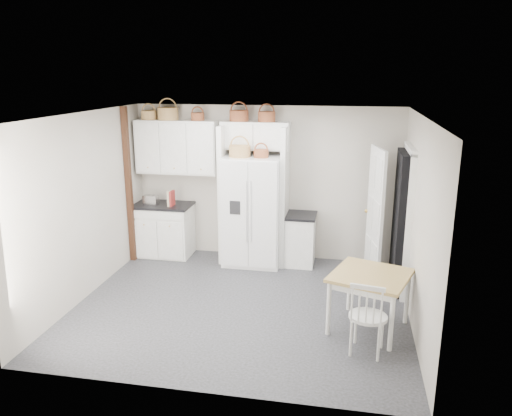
# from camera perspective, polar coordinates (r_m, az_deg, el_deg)

# --- Properties ---
(floor) EXTENTS (4.50, 4.50, 0.00)m
(floor) POSITION_cam_1_polar(r_m,az_deg,el_deg) (7.06, -1.65, -10.98)
(floor) COLOR black
(floor) RESTS_ON ground
(ceiling) EXTENTS (4.50, 4.50, 0.00)m
(ceiling) POSITION_cam_1_polar(r_m,az_deg,el_deg) (6.36, -1.84, 10.54)
(ceiling) COLOR white
(ceiling) RESTS_ON wall_back
(wall_back) EXTENTS (4.50, 0.00, 4.50)m
(wall_back) POSITION_cam_1_polar(r_m,az_deg,el_deg) (8.50, 1.15, 2.88)
(wall_back) COLOR #ADA396
(wall_back) RESTS_ON floor
(wall_left) EXTENTS (0.00, 4.00, 4.00)m
(wall_left) POSITION_cam_1_polar(r_m,az_deg,el_deg) (7.40, -19.03, 0.15)
(wall_left) COLOR #ADA396
(wall_left) RESTS_ON floor
(wall_right) EXTENTS (0.00, 4.00, 4.00)m
(wall_right) POSITION_cam_1_polar(r_m,az_deg,el_deg) (6.51, 18.01, -1.77)
(wall_right) COLOR #ADA396
(wall_right) RESTS_ON floor
(refrigerator) EXTENTS (0.94, 0.75, 1.82)m
(refrigerator) POSITION_cam_1_polar(r_m,az_deg,el_deg) (8.26, -0.32, -0.29)
(refrigerator) COLOR white
(refrigerator) RESTS_ON floor
(base_cab_left) EXTENTS (0.95, 0.60, 0.88)m
(base_cab_left) POSITION_cam_1_polar(r_m,az_deg,el_deg) (8.90, -10.45, -2.54)
(base_cab_left) COLOR silver
(base_cab_left) RESTS_ON floor
(base_cab_right) EXTENTS (0.47, 0.56, 0.82)m
(base_cab_right) POSITION_cam_1_polar(r_m,az_deg,el_deg) (8.37, 5.09, -3.70)
(base_cab_right) COLOR silver
(base_cab_right) RESTS_ON floor
(dining_table) EXTENTS (1.12, 1.12, 0.74)m
(dining_table) POSITION_cam_1_polar(r_m,az_deg,el_deg) (6.46, 12.78, -10.38)
(dining_table) COLOR #A0813E
(dining_table) RESTS_ON floor
(windsor_chair) EXTENTS (0.50, 0.47, 0.89)m
(windsor_chair) POSITION_cam_1_polar(r_m,az_deg,el_deg) (5.92, 12.67, -12.02)
(windsor_chair) COLOR silver
(windsor_chair) RESTS_ON floor
(counter_left) EXTENTS (0.99, 0.64, 0.04)m
(counter_left) POSITION_cam_1_polar(r_m,az_deg,el_deg) (8.77, -10.60, 0.33)
(counter_left) COLOR black
(counter_left) RESTS_ON base_cab_left
(counter_right) EXTENTS (0.50, 0.60, 0.04)m
(counter_right) POSITION_cam_1_polar(r_m,az_deg,el_deg) (8.24, 5.16, -0.88)
(counter_right) COLOR black
(counter_right) RESTS_ON base_cab_right
(toaster) EXTENTS (0.26, 0.16, 0.17)m
(toaster) POSITION_cam_1_polar(r_m,az_deg,el_deg) (8.72, -11.91, 0.88)
(toaster) COLOR silver
(toaster) RESTS_ON counter_left
(cookbook_red) EXTENTS (0.05, 0.18, 0.26)m
(cookbook_red) POSITION_cam_1_polar(r_m,az_deg,el_deg) (8.59, -9.57, 1.10)
(cookbook_red) COLOR maroon
(cookbook_red) RESTS_ON counter_left
(cookbook_cream) EXTENTS (0.07, 0.18, 0.26)m
(cookbook_cream) POSITION_cam_1_polar(r_m,az_deg,el_deg) (8.60, -9.75, 1.10)
(cookbook_cream) COLOR beige
(cookbook_cream) RESTS_ON counter_left
(basket_upper_a) EXTENTS (0.26, 0.26, 0.15)m
(basket_upper_a) POSITION_cam_1_polar(r_m,az_deg,el_deg) (8.71, -12.14, 10.34)
(basket_upper_a) COLOR brown
(basket_upper_a) RESTS_ON upper_cabinet
(basket_upper_b) EXTENTS (0.35, 0.35, 0.20)m
(basket_upper_b) POSITION_cam_1_polar(r_m,az_deg,el_deg) (8.59, -10.03, 10.56)
(basket_upper_b) COLOR brown
(basket_upper_b) RESTS_ON upper_cabinet
(basket_upper_c) EXTENTS (0.22, 0.22, 0.13)m
(basket_upper_c) POSITION_cam_1_polar(r_m,az_deg,el_deg) (8.42, -6.69, 10.34)
(basket_upper_c) COLOR maroon
(basket_upper_c) RESTS_ON upper_cabinet
(basket_bridge_a) EXTENTS (0.31, 0.31, 0.18)m
(basket_bridge_a) POSITION_cam_1_polar(r_m,az_deg,el_deg) (8.24, -1.96, 10.49)
(basket_bridge_a) COLOR maroon
(basket_bridge_a) RESTS_ON bridge_cabinet
(basket_bridge_b) EXTENTS (0.28, 0.28, 0.16)m
(basket_bridge_b) POSITION_cam_1_polar(r_m,az_deg,el_deg) (8.16, 1.23, 10.39)
(basket_bridge_b) COLOR maroon
(basket_bridge_b) RESTS_ON bridge_cabinet
(basket_fridge_a) EXTENTS (0.34, 0.34, 0.18)m
(basket_fridge_a) POSITION_cam_1_polar(r_m,az_deg,el_deg) (7.99, -1.87, 6.51)
(basket_fridge_a) COLOR brown
(basket_fridge_a) RESTS_ON refrigerator
(basket_fridge_b) EXTENTS (0.24, 0.24, 0.13)m
(basket_fridge_b) POSITION_cam_1_polar(r_m,az_deg,el_deg) (7.93, 0.59, 6.24)
(basket_fridge_b) COLOR maroon
(basket_fridge_b) RESTS_ON refrigerator
(upper_cabinet) EXTENTS (1.40, 0.34, 0.90)m
(upper_cabinet) POSITION_cam_1_polar(r_m,az_deg,el_deg) (8.60, -8.99, 6.91)
(upper_cabinet) COLOR silver
(upper_cabinet) RESTS_ON wall_back
(bridge_cabinet) EXTENTS (1.12, 0.34, 0.45)m
(bridge_cabinet) POSITION_cam_1_polar(r_m,az_deg,el_deg) (8.22, -0.06, 8.29)
(bridge_cabinet) COLOR silver
(bridge_cabinet) RESTS_ON wall_back
(fridge_panel_left) EXTENTS (0.08, 0.60, 2.30)m
(fridge_panel_left) POSITION_cam_1_polar(r_m,az_deg,el_deg) (8.38, -3.65, 1.62)
(fridge_panel_left) COLOR silver
(fridge_panel_left) RESTS_ON floor
(fridge_panel_right) EXTENTS (0.08, 0.60, 2.30)m
(fridge_panel_right) POSITION_cam_1_polar(r_m,az_deg,el_deg) (8.19, 3.28, 1.30)
(fridge_panel_right) COLOR silver
(fridge_panel_right) RESTS_ON floor
(trim_post) EXTENTS (0.09, 0.09, 2.60)m
(trim_post) POSITION_cam_1_polar(r_m,az_deg,el_deg) (8.54, -14.33, 2.46)
(trim_post) COLOR black
(trim_post) RESTS_ON floor
(doorway_void) EXTENTS (0.18, 0.85, 2.05)m
(doorway_void) POSITION_cam_1_polar(r_m,az_deg,el_deg) (7.53, 16.27, -1.55)
(doorway_void) COLOR black
(doorway_void) RESTS_ON floor
(door_slab) EXTENTS (0.21, 0.79, 2.05)m
(door_slab) POSITION_cam_1_polar(r_m,az_deg,el_deg) (7.82, 13.43, -0.72)
(door_slab) COLOR white
(door_slab) RESTS_ON floor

